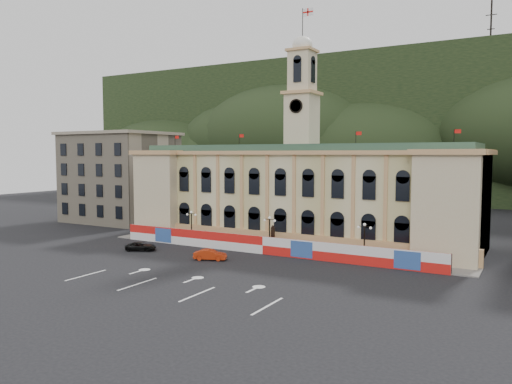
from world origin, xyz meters
The scene contains 13 objects.
ground centered at (0.00, 0.00, 0.00)m, with size 260.00×260.00×0.00m, color black.
lane_markings centered at (0.00, -5.00, 0.00)m, with size 26.00×10.00×0.02m, color white, non-canonical shape.
hill_ridge centered at (0.03, 121.99, 19.48)m, with size 230.00×80.00×64.00m.
city_hall centered at (0.00, 27.63, 7.85)m, with size 56.20×17.60×37.10m.
side_building_left centered at (-43.00, 30.93, 9.33)m, with size 21.00×17.00×18.60m.
hoarding_fence centered at (0.06, 15.07, 1.25)m, with size 50.00×0.44×2.50m.
pavement centered at (0.00, 17.75, 0.08)m, with size 56.00×5.50×0.16m, color slate.
statue centered at (0.00, 18.00, 1.19)m, with size 1.40×1.40×3.72m.
lamp_left centered at (-14.00, 17.00, 3.07)m, with size 1.96×0.44×5.15m.
lamp_center centered at (0.00, 17.00, 3.07)m, with size 1.96×0.44×5.15m.
lamp_right centered at (14.00, 17.00, 3.07)m, with size 1.96×0.44×5.15m.
red_sedan centered at (-4.18, 8.02, 0.72)m, with size 4.63×3.01×1.44m, color #B12A0C.
black_suv centered at (-16.69, 8.35, 0.62)m, with size 4.89×3.72×1.23m, color black.
Camera 1 is at (33.42, -45.94, 14.11)m, focal length 35.00 mm.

